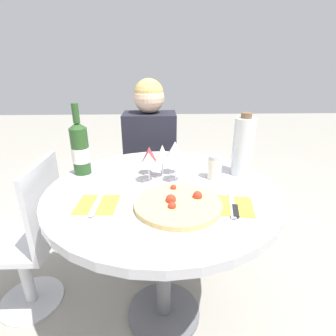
% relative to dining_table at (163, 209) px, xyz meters
% --- Properties ---
extents(ground_plane, '(12.00, 12.00, 0.00)m').
position_rel_dining_table_xyz_m(ground_plane, '(0.00, 0.00, -0.65)').
color(ground_plane, gray).
rests_on(ground_plane, ground).
extents(dining_table, '(0.99, 0.99, 0.76)m').
position_rel_dining_table_xyz_m(dining_table, '(0.00, 0.00, 0.00)').
color(dining_table, slate).
rests_on(dining_table, ground_plane).
extents(chair_behind_diner, '(0.38, 0.38, 0.83)m').
position_rel_dining_table_xyz_m(chair_behind_diner, '(-0.08, 0.79, -0.24)').
color(chair_behind_diner, silver).
rests_on(chair_behind_diner, ground_plane).
extents(seated_diner, '(0.35, 0.47, 1.17)m').
position_rel_dining_table_xyz_m(seated_diner, '(-0.08, 0.65, -0.11)').
color(seated_diner, black).
rests_on(seated_diner, ground_plane).
extents(chair_empty_side, '(0.38, 0.38, 0.83)m').
position_rel_dining_table_xyz_m(chair_empty_side, '(-0.69, 0.11, -0.24)').
color(chair_empty_side, silver).
rests_on(chair_empty_side, ground_plane).
extents(pizza_large, '(0.32, 0.32, 0.05)m').
position_rel_dining_table_xyz_m(pizza_large, '(0.05, -0.17, 0.12)').
color(pizza_large, '#DBB26B').
rests_on(pizza_large, dining_table).
extents(wine_bottle, '(0.08, 0.08, 0.33)m').
position_rel_dining_table_xyz_m(wine_bottle, '(-0.38, 0.17, 0.23)').
color(wine_bottle, '#23471E').
rests_on(wine_bottle, dining_table).
extents(tall_carafe, '(0.10, 0.10, 0.29)m').
position_rel_dining_table_xyz_m(tall_carafe, '(0.37, 0.13, 0.25)').
color(tall_carafe, silver).
rests_on(tall_carafe, dining_table).
extents(sugar_shaker, '(0.06, 0.06, 0.11)m').
position_rel_dining_table_xyz_m(sugar_shaker, '(0.24, 0.08, 0.16)').
color(sugar_shaker, silver).
rests_on(sugar_shaker, dining_table).
extents(wine_glass_front_left, '(0.08, 0.08, 0.13)m').
position_rel_dining_table_xyz_m(wine_glass_front_left, '(-0.06, 0.06, 0.21)').
color(wine_glass_front_left, silver).
rests_on(wine_glass_front_left, dining_table).
extents(wine_glass_front_right, '(0.08, 0.08, 0.13)m').
position_rel_dining_table_xyz_m(wine_glass_front_right, '(0.06, 0.06, 0.21)').
color(wine_glass_front_right, silver).
rests_on(wine_glass_front_right, dining_table).
extents(wine_glass_center, '(0.06, 0.06, 0.16)m').
position_rel_dining_table_xyz_m(wine_glass_center, '(-0.00, 0.10, 0.22)').
color(wine_glass_center, silver).
rests_on(wine_glass_center, dining_table).
extents(wine_glass_back_right, '(0.08, 0.08, 0.16)m').
position_rel_dining_table_xyz_m(wine_glass_back_right, '(0.06, 0.15, 0.23)').
color(wine_glass_back_right, silver).
rests_on(wine_glass_back_right, dining_table).
extents(wine_glass_back_left, '(0.07, 0.07, 0.14)m').
position_rel_dining_table_xyz_m(wine_glass_back_left, '(-0.06, 0.15, 0.21)').
color(wine_glass_back_left, silver).
rests_on(wine_glass_back_left, dining_table).
extents(place_setting_left, '(0.16, 0.19, 0.01)m').
position_rel_dining_table_xyz_m(place_setting_left, '(-0.25, -0.15, 0.11)').
color(place_setting_left, yellow).
rests_on(place_setting_left, dining_table).
extents(place_setting_right, '(0.18, 0.19, 0.01)m').
position_rel_dining_table_xyz_m(place_setting_right, '(0.26, -0.18, 0.11)').
color(place_setting_right, yellow).
rests_on(place_setting_right, dining_table).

